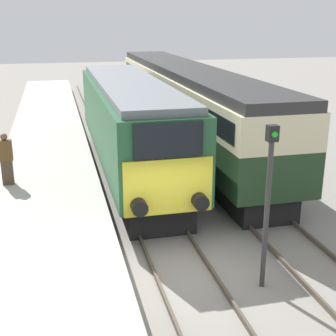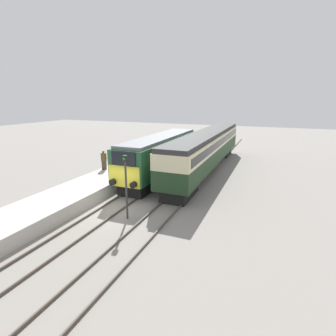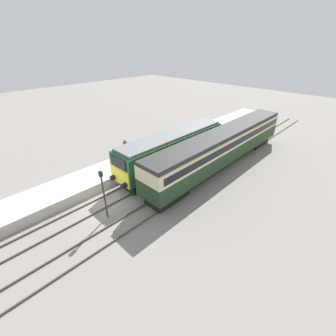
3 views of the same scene
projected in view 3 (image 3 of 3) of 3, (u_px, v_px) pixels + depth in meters
ground_plane at (105, 202)px, 18.61m from camera, size 120.00×120.00×0.00m
platform_left at (150, 155)px, 25.42m from camera, size 3.50×50.00×0.87m
rails_near_track at (150, 178)px, 21.72m from camera, size 1.51×60.00×0.14m
rails_far_track at (176, 193)px, 19.65m from camera, size 1.50×60.00×0.14m
locomotive at (173, 149)px, 22.70m from camera, size 2.70×13.40×3.86m
passenger_carriage at (223, 145)px, 22.98m from camera, size 2.75×20.79×3.95m
person_on_platform at (126, 148)px, 24.03m from camera, size 0.44×0.26×1.74m
signal_post at (103, 191)px, 15.89m from camera, size 0.24×0.28×3.96m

